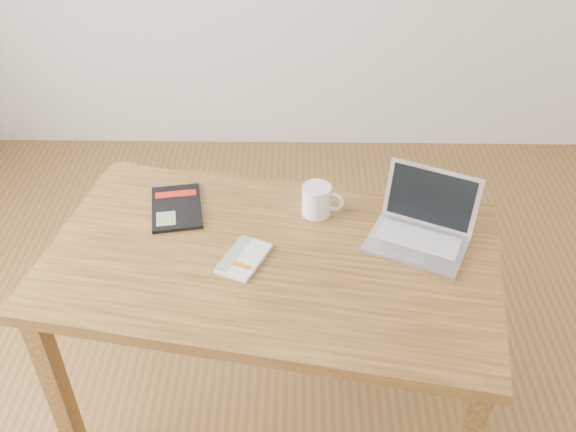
{
  "coord_description": "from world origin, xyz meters",
  "views": [
    {
      "loc": [
        -0.04,
        -1.3,
        2.02
      ],
      "look_at": [
        -0.06,
        0.19,
        0.85
      ],
      "focal_mm": 40.0,
      "sensor_mm": 36.0,
      "label": 1
    }
  ],
  "objects_px": {
    "white_guidebook": "(244,258)",
    "coffee_mug": "(318,200)",
    "laptop": "(422,227)",
    "desk": "(271,277)",
    "black_guidebook": "(177,207)"
  },
  "relations": [
    {
      "from": "coffee_mug",
      "to": "black_guidebook",
      "type": "bearing_deg",
      "value": -170.92
    },
    {
      "from": "desk",
      "to": "laptop",
      "type": "distance_m",
      "value": 0.48
    },
    {
      "from": "black_guidebook",
      "to": "laptop",
      "type": "relative_size",
      "value": 0.73
    },
    {
      "from": "white_guidebook",
      "to": "laptop",
      "type": "height_order",
      "value": "laptop"
    },
    {
      "from": "white_guidebook",
      "to": "black_guidebook",
      "type": "xyz_separation_m",
      "value": [
        -0.24,
        0.25,
        -0.0
      ]
    },
    {
      "from": "desk",
      "to": "coffee_mug",
      "type": "bearing_deg",
      "value": 65.86
    },
    {
      "from": "desk",
      "to": "black_guidebook",
      "type": "relative_size",
      "value": 5.55
    },
    {
      "from": "white_guidebook",
      "to": "coffee_mug",
      "type": "bearing_deg",
      "value": 70.77
    },
    {
      "from": "white_guidebook",
      "to": "coffee_mug",
      "type": "height_order",
      "value": "coffee_mug"
    },
    {
      "from": "white_guidebook",
      "to": "laptop",
      "type": "xyz_separation_m",
      "value": [
        0.53,
        0.11,
        0.04
      ]
    },
    {
      "from": "black_guidebook",
      "to": "laptop",
      "type": "distance_m",
      "value": 0.78
    },
    {
      "from": "laptop",
      "to": "desk",
      "type": "bearing_deg",
      "value": -144.49
    },
    {
      "from": "white_guidebook",
      "to": "black_guidebook",
      "type": "height_order",
      "value": "white_guidebook"
    },
    {
      "from": "laptop",
      "to": "coffee_mug",
      "type": "bearing_deg",
      "value": -176.37
    },
    {
      "from": "black_guidebook",
      "to": "laptop",
      "type": "xyz_separation_m",
      "value": [
        0.77,
        -0.14,
        0.04
      ]
    }
  ]
}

